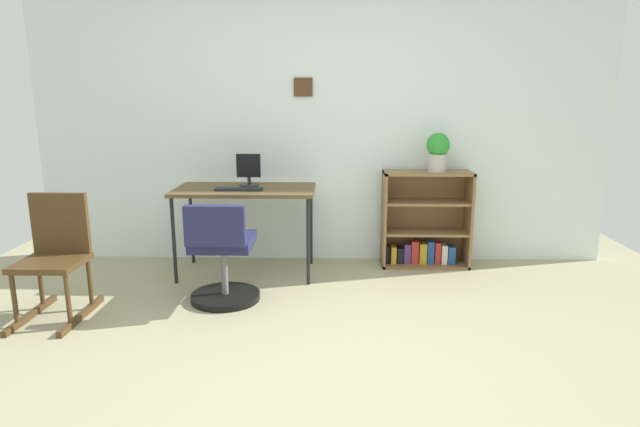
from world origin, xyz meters
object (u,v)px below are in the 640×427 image
at_px(monitor, 249,171).
at_px(office_chair, 222,259).
at_px(bookshelf_low, 424,224).
at_px(desk, 245,194).
at_px(rocking_chair, 55,255).
at_px(potted_plant_on_shelf, 438,150).
at_px(keyboard, 239,189).

xyz_separation_m(monitor, office_chair, (-0.09, -0.79, -0.54)).
bearing_deg(bookshelf_low, desk, -169.50).
bearing_deg(office_chair, rocking_chair, -168.11).
distance_m(monitor, potted_plant_on_shelf, 1.65).
distance_m(desk, potted_plant_on_shelf, 1.71).
xyz_separation_m(office_chair, potted_plant_on_shelf, (1.72, 0.92, 0.71)).
bearing_deg(keyboard, rocking_chair, -144.52).
xyz_separation_m(desk, keyboard, (-0.03, -0.10, 0.06)).
xyz_separation_m(monitor, rocking_chair, (-1.20, -1.03, -0.45)).
height_order(monitor, rocking_chair, monitor).
height_order(keyboard, office_chair, office_chair).
xyz_separation_m(desk, monitor, (0.02, 0.11, 0.19)).
distance_m(keyboard, rocking_chair, 1.44).
bearing_deg(potted_plant_on_shelf, monitor, -175.57).
height_order(keyboard, potted_plant_on_shelf, potted_plant_on_shelf).
bearing_deg(rocking_chair, desk, 37.82).
distance_m(keyboard, office_chair, 0.72).
bearing_deg(desk, office_chair, -95.66).
bearing_deg(desk, bookshelf_low, 10.50).
relative_size(office_chair, rocking_chair, 0.92).
relative_size(monitor, bookshelf_low, 0.32).
xyz_separation_m(keyboard, rocking_chair, (-1.14, -0.82, -0.32)).
height_order(monitor, office_chair, monitor).
relative_size(bookshelf_low, potted_plant_on_shelf, 2.54).
relative_size(keyboard, bookshelf_low, 0.45).
distance_m(monitor, rocking_chair, 1.64).
bearing_deg(office_chair, potted_plant_on_shelf, 28.07).
distance_m(monitor, office_chair, 0.96).
distance_m(desk, rocking_chair, 1.52).
relative_size(desk, rocking_chair, 1.37).
height_order(monitor, potted_plant_on_shelf, potted_plant_on_shelf).
bearing_deg(keyboard, potted_plant_on_shelf, 11.25).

